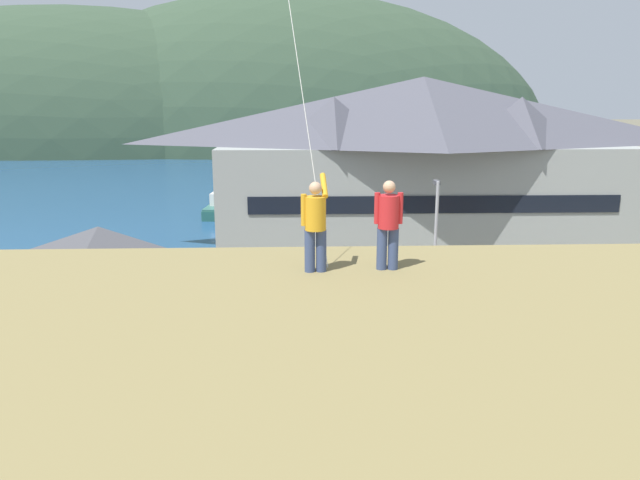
{
  "coord_description": "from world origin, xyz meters",
  "views": [
    {
      "loc": [
        -1.17,
        -17.91,
        10.45
      ],
      "look_at": [
        -0.14,
        9.0,
        3.98
      ],
      "focal_mm": 32.81,
      "sensor_mm": 36.0,
      "label": 1
    }
  ],
  "objects": [
    {
      "name": "person_kite_flyer",
      "position": [
        -0.85,
        -7.09,
        8.18
      ],
      "size": [
        0.52,
        0.67,
        1.86
      ],
      "color": "#384770",
      "rests_on": "grassy_hill_foreground"
    },
    {
      "name": "harbor_lodge",
      "position": [
        7.37,
        22.37,
        6.35
      ],
      "size": [
        29.01,
        11.05,
        11.96
      ],
      "color": "#999E99",
      "rests_on": "ground"
    },
    {
      "name": "ground_plane",
      "position": [
        0.0,
        0.0,
        0.0
      ],
      "size": [
        600.0,
        600.0,
        0.0
      ],
      "primitive_type": "plane",
      "color": "#66604C"
    },
    {
      "name": "far_hill_east_peak",
      "position": [
        -4.27,
        115.16,
        0.0
      ],
      "size": [
        118.52,
        57.19,
        66.01
      ],
      "primitive_type": "ellipsoid",
      "color": "#334733",
      "rests_on": "ground"
    },
    {
      "name": "far_hill_west_ridge",
      "position": [
        -50.07,
        110.83,
        0.0
      ],
      "size": [
        143.73,
        47.94,
        58.35
      ],
      "primitive_type": "ellipsoid",
      "color": "#334733",
      "rests_on": "ground"
    },
    {
      "name": "parked_car_corner_spot",
      "position": [
        3.88,
        6.08,
        1.06
      ],
      "size": [
        4.21,
        2.07,
        1.82
      ],
      "color": "#B28923",
      "rests_on": "parking_lot_pad"
    },
    {
      "name": "person_companion",
      "position": [
        0.56,
        -6.99,
        8.16
      ],
      "size": [
        0.55,
        0.4,
        1.74
      ],
      "color": "#384770",
      "rests_on": "grassy_hill_foreground"
    },
    {
      "name": "storage_shed_waterside",
      "position": [
        3.19,
        24.88,
        2.06
      ],
      "size": [
        6.48,
        4.74,
        3.97
      ],
      "color": "#756B5B",
      "rests_on": "ground"
    },
    {
      "name": "bay_water",
      "position": [
        0.0,
        60.0,
        0.01
      ],
      "size": [
        360.0,
        84.0,
        0.03
      ],
      "primitive_type": "cube",
      "color": "navy",
      "rests_on": "ground"
    },
    {
      "name": "parking_lot_pad",
      "position": [
        0.0,
        5.0,
        0.05
      ],
      "size": [
        40.0,
        20.0,
        0.1
      ],
      "primitive_type": "cube",
      "color": "slate",
      "rests_on": "ground"
    },
    {
      "name": "parked_car_mid_row_far",
      "position": [
        2.71,
        0.96,
        1.06
      ],
      "size": [
        4.34,
        2.35,
        1.82
      ],
      "color": "navy",
      "rests_on": "parking_lot_pad"
    },
    {
      "name": "parked_car_front_row_end",
      "position": [
        -2.58,
        5.91,
        1.06
      ],
      "size": [
        4.22,
        2.09,
        1.82
      ],
      "color": "black",
      "rests_on": "parking_lot_pad"
    },
    {
      "name": "wharf_dock",
      "position": [
        -4.85,
        35.3,
        0.35
      ],
      "size": [
        3.2,
        13.76,
        0.7
      ],
      "color": "#70604C",
      "rests_on": "ground"
    },
    {
      "name": "parking_light_pole",
      "position": [
        5.75,
        10.56,
        3.85
      ],
      "size": [
        0.24,
        0.78,
        6.44
      ],
      "color": "#ADADB2",
      "rests_on": "parking_lot_pad"
    },
    {
      "name": "moored_boat_wharfside",
      "position": [
        -8.28,
        35.92,
        0.72
      ],
      "size": [
        2.78,
        6.97,
        2.16
      ],
      "color": "#23564C",
      "rests_on": "ground"
    },
    {
      "name": "parked_car_back_row_left",
      "position": [
        -4.98,
        0.65,
        1.06
      ],
      "size": [
        4.29,
        2.24,
        1.82
      ],
      "color": "navy",
      "rests_on": "parking_lot_pad"
    },
    {
      "name": "parked_car_mid_row_center",
      "position": [
        11.87,
        6.7,
        1.06
      ],
      "size": [
        4.34,
        2.35,
        1.82
      ],
      "color": "#B28923",
      "rests_on": "parking_lot_pad"
    },
    {
      "name": "storage_shed_near_lot",
      "position": [
        -9.78,
        6.96,
        2.67
      ],
      "size": [
        6.95,
        5.21,
        5.15
      ],
      "color": "#474C56",
      "rests_on": "ground"
    }
  ]
}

